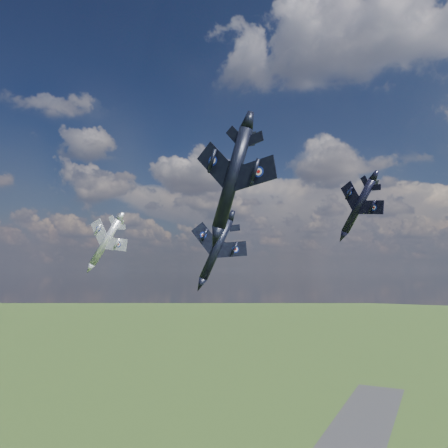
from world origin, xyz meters
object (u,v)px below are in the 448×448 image
at_px(jet_high_navy, 359,206).
at_px(jet_left_silver, 106,242).
at_px(jet_lead_navy, 216,249).
at_px(jet_right_navy, 232,178).

relative_size(jet_high_navy, jet_left_silver, 1.01).
distance_m(jet_lead_navy, jet_right_navy, 32.13).
bearing_deg(jet_left_silver, jet_high_navy, 7.90).
bearing_deg(jet_high_navy, jet_left_silver, -140.95).
xyz_separation_m(jet_lead_navy, jet_left_silver, (-25.05, 0.08, 1.99)).
bearing_deg(jet_right_navy, jet_lead_navy, 127.10).
relative_size(jet_lead_navy, jet_left_silver, 1.07).
xyz_separation_m(jet_lead_navy, jet_right_navy, (15.98, -27.25, 5.86)).
distance_m(jet_right_navy, jet_left_silver, 49.45).
bearing_deg(jet_left_silver, jet_lead_navy, -7.35).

